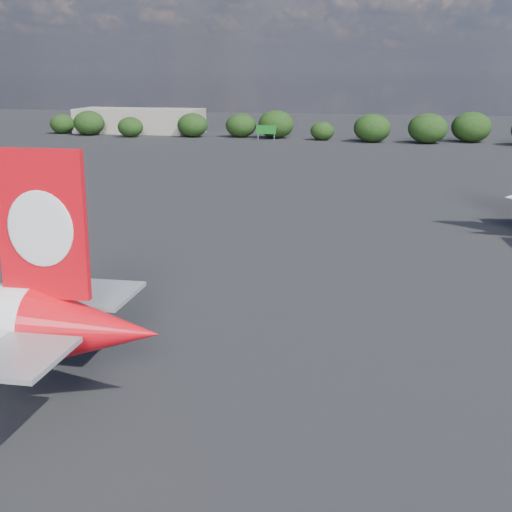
# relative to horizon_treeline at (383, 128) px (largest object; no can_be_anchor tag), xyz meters

# --- Properties ---
(ground) EXTENTS (500.00, 500.00, 0.00)m
(ground) POSITION_rel_horizon_treeline_xyz_m (-16.63, -120.05, -4.02)
(ground) COLOR black
(ground) RESTS_ON ground
(terminal_building) EXTENTS (42.00, 16.00, 8.00)m
(terminal_building) POSITION_rel_horizon_treeline_xyz_m (-81.63, 11.95, -0.02)
(terminal_building) COLOR gray
(terminal_building) RESTS_ON ground
(highway_sign) EXTENTS (6.00, 0.30, 4.50)m
(highway_sign) POSITION_rel_horizon_treeline_xyz_m (-34.63, -4.05, -0.90)
(highway_sign) COLOR #13621A
(highway_sign) RESTS_ON ground
(billboard_yellow) EXTENTS (5.00, 0.30, 5.50)m
(billboard_yellow) POSITION_rel_horizon_treeline_xyz_m (-4.63, 1.95, -0.16)
(billboard_yellow) COLOR yellow
(billboard_yellow) RESTS_ON ground
(horizon_treeline) EXTENTS (205.05, 16.74, 8.91)m
(horizon_treeline) POSITION_rel_horizon_treeline_xyz_m (0.00, 0.00, 0.00)
(horizon_treeline) COLOR black
(horizon_treeline) RESTS_ON ground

